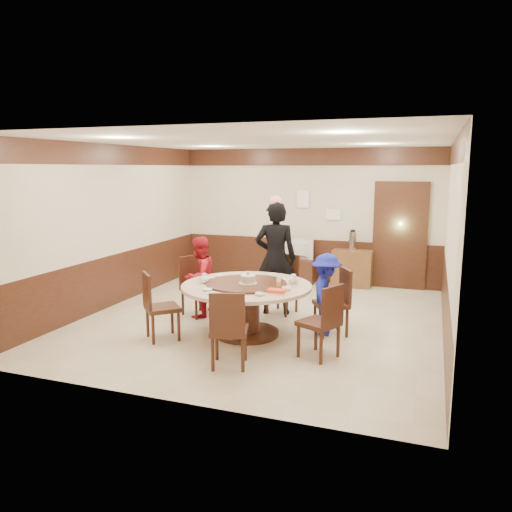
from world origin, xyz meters
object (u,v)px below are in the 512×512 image
(person_red, at_px, (200,277))
(television, at_px, (295,249))
(thermos, at_px, (352,241))
(person_standing, at_px, (276,258))
(side_cabinet, at_px, (352,268))
(shrimp_platter, at_px, (277,292))
(banquet_table, at_px, (247,299))
(person_blue, at_px, (326,294))
(tv_stand, at_px, (295,271))
(birthday_cake, at_px, (248,279))

(person_red, bearing_deg, television, 176.48)
(person_red, relative_size, television, 1.77)
(thermos, bearing_deg, person_standing, -110.80)
(television, distance_m, side_cabinet, 1.24)
(person_standing, distance_m, shrimp_platter, 1.66)
(shrimp_platter, distance_m, television, 3.97)
(banquet_table, distance_m, thermos, 3.70)
(person_standing, relative_size, thermos, 4.91)
(person_standing, relative_size, person_blue, 1.56)
(person_standing, height_order, tv_stand, person_standing)
(person_red, xyz_separation_m, shrimp_platter, (1.61, -0.98, 0.12))
(birthday_cake, distance_m, thermos, 3.70)
(person_blue, relative_size, thermos, 3.15)
(birthday_cake, xyz_separation_m, shrimp_platter, (0.53, -0.33, -0.06))
(person_standing, xyz_separation_m, birthday_cake, (-0.02, -1.24, -0.09))
(birthday_cake, relative_size, shrimp_platter, 0.86)
(person_standing, relative_size, side_cabinet, 2.33)
(person_blue, bearing_deg, side_cabinet, -4.20)
(person_blue, height_order, tv_stand, person_blue)
(shrimp_platter, relative_size, television, 0.41)
(person_red, distance_m, television, 3.02)
(person_red, bearing_deg, person_standing, 129.99)
(birthday_cake, bearing_deg, banquet_table, 131.99)
(person_standing, bearing_deg, person_red, 14.96)
(banquet_table, xyz_separation_m, person_standing, (0.06, 1.20, 0.40))
(banquet_table, relative_size, side_cabinet, 2.34)
(television, xyz_separation_m, thermos, (1.19, 0.03, 0.23))
(banquet_table, xyz_separation_m, side_cabinet, (0.96, 3.55, -0.16))
(side_cabinet, height_order, thermos, thermos)
(person_red, relative_size, thermos, 3.45)
(shrimp_platter, relative_size, thermos, 0.79)
(person_blue, height_order, shrimp_platter, person_blue)
(birthday_cake, relative_size, tv_stand, 0.30)
(tv_stand, bearing_deg, person_blue, -67.13)
(side_cabinet, distance_m, thermos, 0.57)
(thermos, bearing_deg, tv_stand, -178.55)
(thermos, bearing_deg, birthday_cake, -104.27)
(person_blue, distance_m, side_cabinet, 3.14)
(side_cabinet, bearing_deg, person_standing, -111.01)
(shrimp_platter, bearing_deg, tv_stand, 101.66)
(banquet_table, xyz_separation_m, birthday_cake, (0.04, -0.04, 0.31))
(shrimp_platter, distance_m, tv_stand, 4.01)
(birthday_cake, height_order, side_cabinet, birthday_cake)
(banquet_table, bearing_deg, person_red, 149.70)
(shrimp_platter, bearing_deg, birthday_cake, 147.99)
(television, bearing_deg, person_red, 80.96)
(person_standing, relative_size, tv_stand, 2.20)
(birthday_cake, distance_m, tv_stand, 3.62)
(person_blue, xyz_separation_m, thermos, (-0.12, 3.13, 0.34))
(person_standing, relative_size, shrimp_platter, 6.22)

